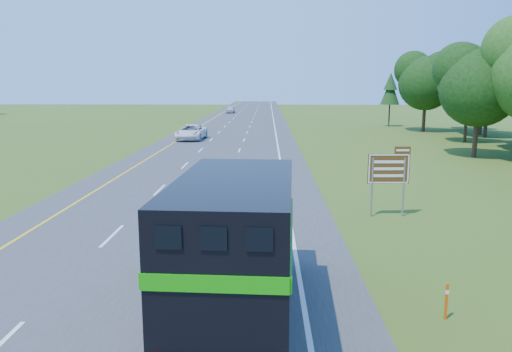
% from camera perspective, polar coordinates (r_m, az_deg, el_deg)
% --- Properties ---
extents(road, '(15.00, 260.00, 0.04)m').
position_cam_1_polar(road, '(58.83, -3.04, 4.44)').
color(road, '#38383A').
rests_on(road, ground).
extents(lane_markings, '(11.15, 260.00, 0.01)m').
position_cam_1_polar(lane_markings, '(58.83, -3.04, 4.47)').
color(lane_markings, yellow).
rests_on(lane_markings, road).
extents(horse_truck, '(3.14, 8.83, 3.85)m').
position_cam_1_polar(horse_truck, '(12.93, -2.08, -7.54)').
color(horse_truck, black).
rests_on(horse_truck, road).
extents(white_suv, '(3.11, 6.18, 1.68)m').
position_cam_1_polar(white_suv, '(56.39, -7.41, 4.99)').
color(white_suv, white).
rests_on(white_suv, road).
extents(far_car, '(1.95, 4.42, 1.48)m').
position_cam_1_polar(far_car, '(109.73, -2.95, 7.59)').
color(far_car, '#BCBCC3').
rests_on(far_car, road).
extents(exit_sign, '(1.95, 0.15, 3.30)m').
position_cam_1_polar(exit_sign, '(23.84, 14.99, 0.51)').
color(exit_sign, gray).
rests_on(exit_sign, ground).
extents(delineator, '(0.08, 0.04, 0.99)m').
position_cam_1_polar(delineator, '(14.32, 20.94, -13.14)').
color(delineator, '#D8460B').
rests_on(delineator, ground).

